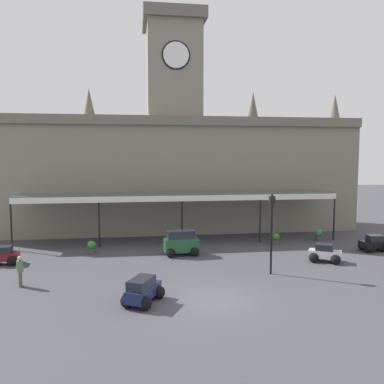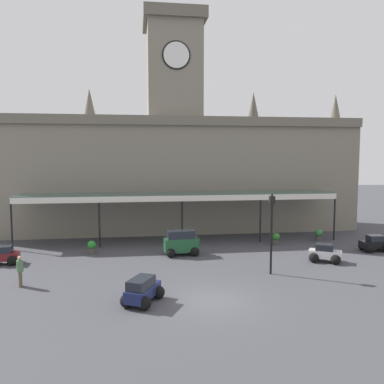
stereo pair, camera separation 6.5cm
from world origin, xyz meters
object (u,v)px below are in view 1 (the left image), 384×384
Objects in this scene: victorian_lamppost at (272,224)px; planter_near_kerb at (276,239)px; car_navy_estate at (143,292)px; pedestrian_beside_cars at (20,270)px; car_black_sedan at (374,244)px; planter_forecourt_centre at (319,235)px; planter_by_canopy at (92,247)px; car_green_van at (181,244)px; car_white_sedan at (325,254)px; car_maroon_sedan at (2,257)px.

planter_near_kerb is at bearing 67.76° from victorian_lamppost.
victorian_lamppost reaches higher than car_navy_estate.
pedestrian_beside_cars is 14.21m from victorian_lamppost.
planter_forecourt_centre is at bearing 120.92° from car_black_sedan.
pedestrian_beside_cars is at bearing -113.94° from planter_by_canopy.
car_white_sedan is (9.21, -3.06, -0.30)m from car_green_van.
car_black_sedan is 4.67m from planter_forecourt_centre.
car_navy_estate is at bearing -154.82° from car_black_sedan.
car_navy_estate is 13.36m from car_white_sedan.
car_black_sedan is at bearing 25.18° from car_navy_estate.
pedestrian_beside_cars reaches higher than planter_by_canopy.
pedestrian_beside_cars is at bearing -155.93° from planter_near_kerb.
victorian_lamppost is at bearing 25.77° from car_navy_estate.
planter_by_canopy is at bearing 168.49° from car_green_van.
car_maroon_sedan is at bearing 116.93° from pedestrian_beside_cars.
car_maroon_sedan is 0.44× the size of victorian_lamppost.
planter_by_canopy is at bearing 108.88° from car_navy_estate.
pedestrian_beside_cars is at bearing -149.52° from car_green_van.
planter_forecourt_centre is (23.52, 3.93, -0.01)m from car_maroon_sedan.
pedestrian_beside_cars reaches higher than car_black_sedan.
car_navy_estate is 2.53× the size of planter_forecourt_centre.
pedestrian_beside_cars is 18.66m from planter_near_kerb.
pedestrian_beside_cars reaches higher than car_maroon_sedan.
planter_near_kerb is at bearing 15.45° from car_green_van.
planter_forecourt_centre is at bearing 14.73° from planter_near_kerb.
car_navy_estate is 1.46× the size of pedestrian_beside_cars.
car_green_van is 0.52× the size of victorian_lamppost.
pedestrian_beside_cars is 1.74× the size of planter_forecourt_centre.
victorian_lamppost reaches higher than car_green_van.
car_maroon_sedan is 5.34m from pedestrian_beside_cars.
planter_near_kerb is (17.03, 7.61, -0.42)m from pedestrian_beside_cars.
planter_by_canopy is (-20.50, 2.08, -0.01)m from car_black_sedan.
pedestrian_beside_cars is at bearing -178.65° from victorian_lamppost.
planter_by_canopy is at bearing -173.92° from planter_forecourt_centre.
victorian_lamppost is (-4.45, -2.08, 2.48)m from car_white_sedan.
planter_forecourt_centre is (21.10, 8.68, -0.42)m from pedestrian_beside_cars.
car_white_sedan is 16.10m from planter_by_canopy.
pedestrian_beside_cars is (-9.29, -5.47, 0.10)m from car_green_van.
car_black_sedan is at bearing -3.20° from car_green_van.
planter_by_canopy is (-3.45, 10.09, -0.07)m from car_navy_estate.
planter_forecourt_centre is (11.81, 3.21, -0.32)m from car_green_van.
car_white_sedan is 0.47× the size of victorian_lamppost.
car_navy_estate is 10.67m from planter_by_canopy.
pedestrian_beside_cars reaches higher than car_navy_estate.
car_green_van is (11.70, 0.72, 0.30)m from car_maroon_sedan.
car_black_sedan is at bearing -0.16° from car_maroon_sedan.
car_green_van is 1.10× the size of car_white_sedan.
planter_forecourt_centre is (2.60, 6.26, -0.01)m from car_white_sedan.
car_navy_estate is 2.53× the size of planter_near_kerb.
planter_forecourt_centre is (7.05, 8.35, -2.49)m from victorian_lamppost.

